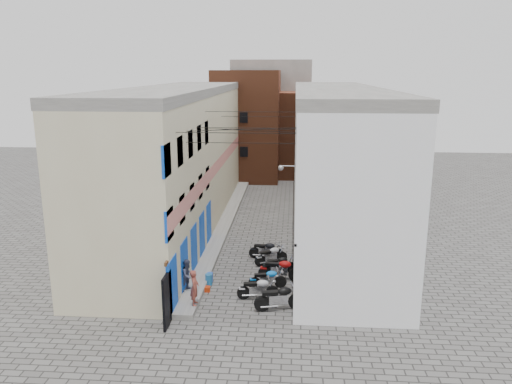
% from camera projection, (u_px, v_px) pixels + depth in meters
% --- Properties ---
extents(ground, '(90.00, 90.00, 0.00)m').
position_uv_depth(ground, '(232.00, 322.00, 20.33)').
color(ground, '#54514F').
rests_on(ground, ground).
extents(plinth, '(0.90, 26.00, 0.25)m').
position_uv_depth(plinth, '(225.00, 223.00, 33.05)').
color(plinth, slate).
rests_on(plinth, ground).
extents(building_left, '(5.10, 27.00, 9.00)m').
position_uv_depth(building_left, '(179.00, 158.00, 32.17)').
color(building_left, beige).
rests_on(building_left, ground).
extents(building_right, '(5.94, 26.00, 9.00)m').
position_uv_depth(building_right, '(335.00, 160.00, 31.47)').
color(building_right, white).
rests_on(building_right, ground).
extents(building_far_brick_left, '(6.00, 6.00, 10.00)m').
position_uv_depth(building_far_brick_left, '(247.00, 125.00, 46.41)').
color(building_far_brick_left, brown).
rests_on(building_far_brick_left, ground).
extents(building_far_brick_right, '(5.00, 6.00, 8.00)m').
position_uv_depth(building_far_brick_right, '(300.00, 134.00, 48.21)').
color(building_far_brick_right, brown).
rests_on(building_far_brick_right, ground).
extents(building_far_concrete, '(8.00, 5.00, 11.00)m').
position_uv_depth(building_far_concrete, '(272.00, 114.00, 51.95)').
color(building_far_concrete, slate).
rests_on(building_far_concrete, ground).
extents(far_shopfront, '(2.00, 0.30, 2.40)m').
position_uv_depth(far_shopfront, '(267.00, 172.00, 44.45)').
color(far_shopfront, black).
rests_on(far_shopfront, ground).
extents(overhead_wires, '(5.80, 13.02, 1.32)m').
position_uv_depth(overhead_wires, '(248.00, 127.00, 26.04)').
color(overhead_wires, black).
rests_on(overhead_wires, ground).
extents(motorcycle_a, '(2.27, 1.16, 1.26)m').
position_uv_depth(motorcycle_a, '(279.00, 296.00, 21.25)').
color(motorcycle_a, black).
rests_on(motorcycle_a, ground).
extents(motorcycle_b, '(1.96, 0.84, 1.10)m').
position_uv_depth(motorcycle_b, '(258.00, 287.00, 22.32)').
color(motorcycle_b, '#B2B2B7').
rests_on(motorcycle_b, ground).
extents(motorcycle_c, '(1.90, 0.94, 1.05)m').
position_uv_depth(motorcycle_c, '(267.00, 278.00, 23.40)').
color(motorcycle_c, blue).
rests_on(motorcycle_c, ground).
extents(motorcycle_d, '(2.21, 0.88, 1.25)m').
position_uv_depth(motorcycle_d, '(280.00, 268.00, 24.28)').
color(motorcycle_d, '#980B0A').
rests_on(motorcycle_d, ground).
extents(motorcycle_e, '(1.83, 0.91, 1.02)m').
position_uv_depth(motorcycle_e, '(279.00, 263.00, 25.19)').
color(motorcycle_e, black).
rests_on(motorcycle_e, ground).
extents(motorcycle_f, '(1.93, 1.46, 1.09)m').
position_uv_depth(motorcycle_f, '(271.00, 254.00, 26.31)').
color(motorcycle_f, '#A2A3A7').
rests_on(motorcycle_f, ground).
extents(motorcycle_g, '(1.95, 0.77, 1.10)m').
position_uv_depth(motorcycle_g, '(266.00, 249.00, 27.09)').
color(motorcycle_g, black).
rests_on(motorcycle_g, ground).
extents(person_a, '(0.39, 0.58, 1.55)m').
position_uv_depth(person_a, '(195.00, 288.00, 21.19)').
color(person_a, brown).
rests_on(person_a, plinth).
extents(person_b, '(0.87, 0.90, 1.46)m').
position_uv_depth(person_b, '(188.00, 275.00, 22.60)').
color(person_b, '#393D56').
rests_on(person_b, plinth).
extents(water_jug_near, '(0.45, 0.45, 0.53)m').
position_uv_depth(water_jug_near, '(209.00, 279.00, 23.86)').
color(water_jug_near, '#216BA7').
rests_on(water_jug_near, ground).
extents(water_jug_far, '(0.35, 0.35, 0.45)m').
position_uv_depth(water_jug_far, '(210.00, 277.00, 24.22)').
color(water_jug_far, blue).
rests_on(water_jug_far, ground).
extents(red_crate, '(0.39, 0.31, 0.23)m').
position_uv_depth(red_crate, '(206.00, 289.00, 23.17)').
color(red_crate, '#B12D0C').
rests_on(red_crate, ground).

